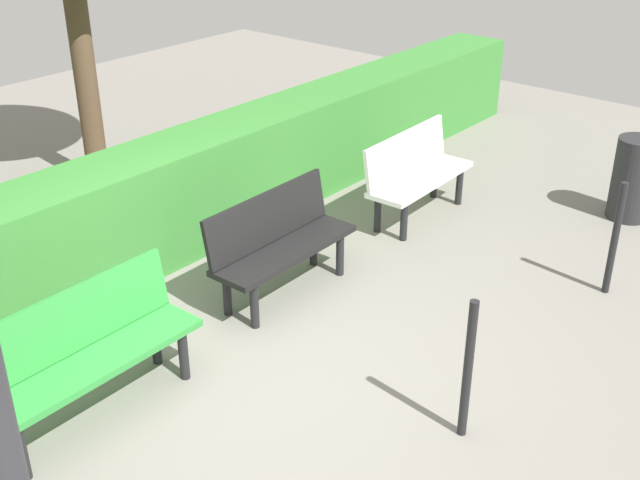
{
  "coord_description": "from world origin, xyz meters",
  "views": [
    {
      "loc": [
        3.29,
        3.42,
        3.48
      ],
      "look_at": [
        -1.11,
        -0.25,
        0.55
      ],
      "focal_mm": 44.99,
      "sensor_mm": 36.0,
      "label": 1
    }
  ],
  "objects_px": {
    "bench_white": "(415,171)",
    "trash_bin": "(633,179)",
    "bench_green": "(82,350)",
    "bench_black": "(279,240)"
  },
  "relations": [
    {
      "from": "bench_white",
      "to": "bench_black",
      "type": "distance_m",
      "value": 1.97
    },
    {
      "from": "bench_white",
      "to": "trash_bin",
      "type": "bearing_deg",
      "value": 126.92
    },
    {
      "from": "bench_black",
      "to": "trash_bin",
      "type": "relative_size",
      "value": 1.67
    },
    {
      "from": "bench_black",
      "to": "bench_green",
      "type": "bearing_deg",
      "value": 1.93
    },
    {
      "from": "bench_white",
      "to": "bench_black",
      "type": "bearing_deg",
      "value": -2.49
    },
    {
      "from": "bench_green",
      "to": "trash_bin",
      "type": "distance_m",
      "value": 5.54
    },
    {
      "from": "bench_white",
      "to": "trash_bin",
      "type": "xyz_separation_m",
      "value": [
        -1.35,
        1.68,
        -0.06
      ]
    },
    {
      "from": "bench_white",
      "to": "trash_bin",
      "type": "height_order",
      "value": "bench_white"
    },
    {
      "from": "bench_white",
      "to": "bench_green",
      "type": "distance_m",
      "value": 3.95
    },
    {
      "from": "bench_white",
      "to": "bench_black",
      "type": "xyz_separation_m",
      "value": [
        1.97,
        -0.02,
        0.0
      ]
    }
  ]
}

